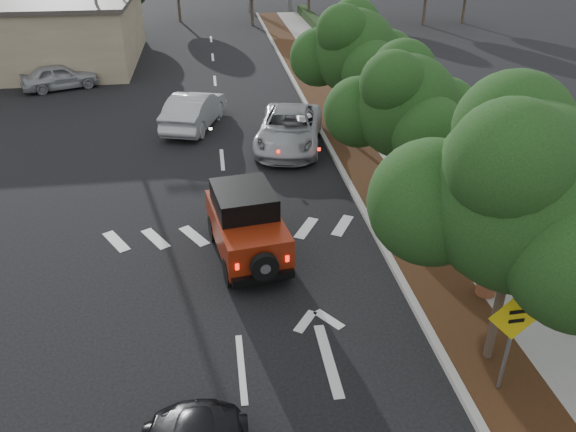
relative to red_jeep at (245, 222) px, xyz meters
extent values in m
plane|color=black|center=(-0.47, -4.80, -1.05)|extent=(120.00, 120.00, 0.00)
cube|color=#9E9B93|center=(4.13, 7.20, -0.98)|extent=(0.20, 70.00, 0.15)
cube|color=black|center=(5.13, 7.20, -0.99)|extent=(1.80, 70.00, 0.12)
cube|color=gray|center=(7.03, 7.20, -0.99)|extent=(2.00, 70.00, 0.12)
cube|color=black|center=(8.43, 7.20, -0.65)|extent=(0.80, 70.00, 0.80)
cylinder|color=black|center=(-0.92, 0.93, -0.66)|extent=(0.39, 0.83, 0.79)
cylinder|color=black|center=(0.61, 1.16, -0.66)|extent=(0.39, 0.83, 0.79)
cylinder|color=black|center=(-0.55, -1.54, -0.66)|extent=(0.39, 0.83, 0.79)
cylinder|color=black|center=(0.98, -1.31, -0.66)|extent=(0.39, 0.83, 0.79)
cube|color=maroon|center=(0.03, -0.19, -0.11)|extent=(2.31, 3.89, 0.99)
cube|color=black|center=(-0.02, 0.10, 0.70)|extent=(1.92, 2.24, 0.63)
cube|color=maroon|center=(-0.18, 1.19, -0.19)|extent=(1.71, 1.25, 0.81)
cube|color=black|center=(0.31, -2.08, -0.56)|extent=(1.70, 0.43, 0.22)
cylinder|color=black|center=(0.33, -2.22, -0.11)|extent=(0.78, 0.33, 0.75)
cube|color=#FF190C|center=(-0.37, -2.12, -0.11)|extent=(0.10, 0.05, 0.18)
cube|color=#FF190C|center=(0.97, -1.92, -0.11)|extent=(0.10, 0.05, 0.18)
imported|color=#A4A5AB|center=(2.47, 8.30, -0.27)|extent=(3.82, 6.10, 1.57)
imported|color=#ACAEB4|center=(-1.57, 11.35, -0.24)|extent=(3.15, 5.25, 1.64)
imported|color=#A0A2A8|center=(-9.15, 18.68, -0.35)|extent=(4.47, 3.07, 1.41)
cylinder|color=slate|center=(4.93, -6.26, 0.26)|extent=(0.08, 0.08, 2.35)
cube|color=yellow|center=(4.93, -6.29, 1.04)|extent=(1.20, 0.07, 1.20)
cube|color=black|center=(4.93, -6.31, 1.15)|extent=(0.38, 0.02, 0.08)
cube|color=black|center=(4.93, -6.31, 0.93)|extent=(0.34, 0.02, 0.08)
cylinder|color=brown|center=(6.13, -3.06, -0.68)|extent=(0.54, 0.54, 0.52)
sphere|color=black|center=(6.13, -3.06, -0.19)|extent=(0.65, 0.65, 0.65)
imported|color=black|center=(6.13, -3.06, -0.11)|extent=(0.57, 0.50, 0.62)
camera|label=1|loc=(-0.73, -14.27, 8.09)|focal=35.00mm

